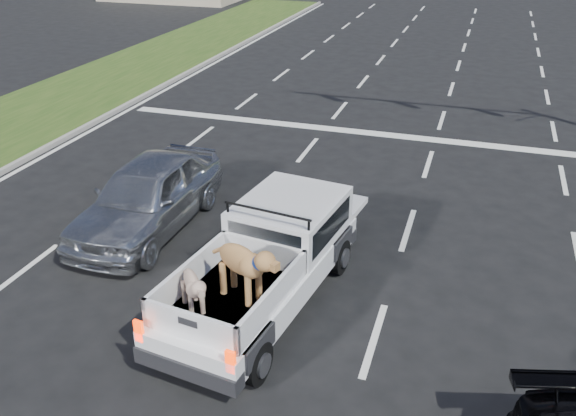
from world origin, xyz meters
TOP-DOWN VIEW (x-y plane):
  - ground at (0.00, 0.00)m, footprint 160.00×160.00m
  - road_markings at (0.00, 6.56)m, footprint 17.75×60.00m
  - curb_left at (-9.05, 6.00)m, footprint 0.15×60.00m
  - pickup_truck at (-0.32, 0.49)m, footprint 2.38×5.09m
  - silver_sedan at (-3.75, 2.34)m, footprint 1.89×4.64m

SIDE VIEW (x-z plane):
  - ground at x=0.00m, z-range 0.00..0.00m
  - road_markings at x=0.00m, z-range 0.00..0.01m
  - curb_left at x=-9.05m, z-range 0.00..0.14m
  - silver_sedan at x=-3.75m, z-range 0.00..1.58m
  - pickup_truck at x=-0.32m, z-range -0.05..1.79m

